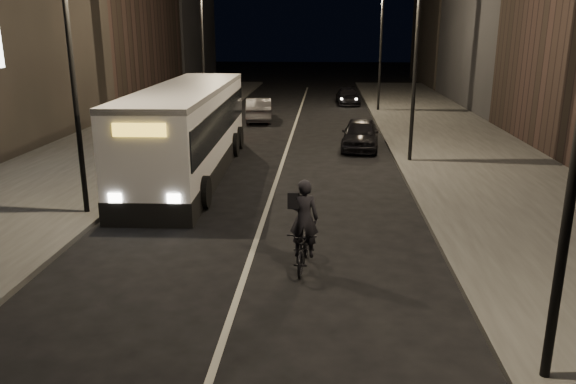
% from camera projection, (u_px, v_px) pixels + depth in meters
% --- Properties ---
extents(ground, '(180.00, 180.00, 0.00)m').
position_uv_depth(ground, '(245.00, 274.00, 13.58)').
color(ground, black).
rests_on(ground, ground).
extents(sidewalk_right, '(7.00, 70.00, 0.16)m').
position_uv_depth(sidewalk_right, '(466.00, 153.00, 26.42)').
color(sidewalk_right, '#383835').
rests_on(sidewalk_right, ground).
extents(sidewalk_left, '(7.00, 70.00, 0.16)m').
position_uv_depth(sidewalk_left, '(113.00, 148.00, 27.52)').
color(sidewalk_left, '#383835').
rests_on(sidewalk_left, ground).
extents(streetlight_right_near, '(1.20, 0.44, 8.12)m').
position_uv_depth(streetlight_right_near, '(572.00, 55.00, 7.91)').
color(streetlight_right_near, black).
rests_on(streetlight_right_near, sidewalk_right).
extents(streetlight_right_mid, '(1.20, 0.44, 8.12)m').
position_uv_depth(streetlight_right_mid, '(411.00, 37.00, 23.23)').
color(streetlight_right_mid, black).
rests_on(streetlight_right_mid, sidewalk_right).
extents(streetlight_right_far, '(1.20, 0.44, 8.12)m').
position_uv_depth(streetlight_right_far, '(377.00, 34.00, 38.56)').
color(streetlight_right_far, black).
rests_on(streetlight_right_far, sidewalk_right).
extents(streetlight_left_near, '(1.20, 0.44, 8.12)m').
position_uv_depth(streetlight_left_near, '(78.00, 41.00, 16.26)').
color(streetlight_left_near, black).
rests_on(streetlight_left_near, sidewalk_left).
extents(streetlight_left_far, '(1.20, 0.44, 8.12)m').
position_uv_depth(streetlight_left_far, '(206.00, 35.00, 33.50)').
color(streetlight_left_far, black).
rests_on(streetlight_left_far, sidewalk_left).
extents(city_bus, '(3.42, 13.24, 3.54)m').
position_uv_depth(city_bus, '(189.00, 127.00, 22.48)').
color(city_bus, white).
rests_on(city_bus, ground).
extents(cyclist_on_bicycle, '(0.83, 2.06, 2.32)m').
position_uv_depth(cyclist_on_bicycle, '(304.00, 239.00, 13.70)').
color(cyclist_on_bicycle, black).
rests_on(cyclist_on_bicycle, ground).
extents(car_near, '(2.11, 4.47, 1.48)m').
position_uv_depth(car_near, '(360.00, 134.00, 27.55)').
color(car_near, black).
rests_on(car_near, ground).
extents(car_mid, '(2.06, 4.65, 1.48)m').
position_uv_depth(car_mid, '(259.00, 109.00, 35.91)').
color(car_mid, '#3D3C3F').
rests_on(car_mid, ground).
extents(car_far, '(1.95, 4.29, 1.22)m').
position_uv_depth(car_far, '(348.00, 96.00, 43.92)').
color(car_far, black).
rests_on(car_far, ground).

